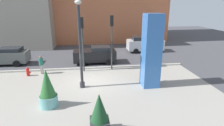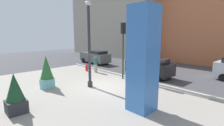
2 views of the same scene
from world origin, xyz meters
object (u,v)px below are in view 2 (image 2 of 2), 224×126
(traffic_light_far_side, at_px, (123,42))
(fire_hydrant, at_px, (87,68))
(lamp_post, at_px, (89,47))
(car_curb_west, at_px, (150,67))
(potted_plant_curbside, at_px, (47,73))
(potted_plant_by_pillar, at_px, (15,94))
(car_intersection, at_px, (95,57))
(traffic_light_corner, at_px, (150,42))
(pedestrian_on_sidewalk, at_px, (96,63))
(art_pillar_blue, at_px, (143,60))

(traffic_light_far_side, bearing_deg, fire_hydrant, -173.44)
(lamp_post, relative_size, car_curb_west, 1.44)
(potted_plant_curbside, xyz_separation_m, fire_hydrant, (-2.67, 5.29, -0.71))
(potted_plant_by_pillar, relative_size, car_curb_west, 0.48)
(fire_hydrant, bearing_deg, potted_plant_by_pillar, -55.58)
(potted_plant_by_pillar, relative_size, car_intersection, 0.44)
(potted_plant_curbside, bearing_deg, car_curb_west, 68.80)
(traffic_light_far_side, bearing_deg, traffic_light_corner, 5.01)
(traffic_light_corner, bearing_deg, potted_plant_curbside, -127.03)
(fire_hydrant, relative_size, pedestrian_on_sidewalk, 0.46)
(fire_hydrant, xyz_separation_m, traffic_light_corner, (7.23, 0.76, 2.90))
(art_pillar_blue, height_order, fire_hydrant, art_pillar_blue)
(fire_hydrant, height_order, traffic_light_far_side, traffic_light_far_side)
(fire_hydrant, bearing_deg, lamp_post, -32.23)
(potted_plant_curbside, bearing_deg, pedestrian_on_sidewalk, 105.84)
(art_pillar_blue, distance_m, traffic_light_far_side, 6.18)
(potted_plant_curbside, relative_size, pedestrian_on_sidewalk, 1.43)
(art_pillar_blue, relative_size, car_intersection, 1.13)
(art_pillar_blue, xyz_separation_m, car_curb_west, (-3.69, 6.12, -1.74))
(car_intersection, bearing_deg, car_curb_west, -4.05)
(potted_plant_curbside, distance_m, potted_plant_by_pillar, 3.93)
(potted_plant_by_pillar, distance_m, traffic_light_corner, 9.24)
(potted_plant_by_pillar, xyz_separation_m, car_curb_west, (0.35, 10.90, -0.10))
(traffic_light_corner, bearing_deg, car_curb_west, 123.25)
(car_curb_west, bearing_deg, pedestrian_on_sidewalk, -152.01)
(pedestrian_on_sidewalk, bearing_deg, fire_hydrant, -161.84)
(traffic_light_far_side, distance_m, pedestrian_on_sidewalk, 4.28)
(art_pillar_blue, bearing_deg, car_curb_west, 121.11)
(potted_plant_by_pillar, bearing_deg, potted_plant_curbside, 135.98)
(traffic_light_far_side, height_order, traffic_light_corner, traffic_light_corner)
(fire_hydrant, distance_m, car_curb_west, 6.53)
(traffic_light_far_side, height_order, pedestrian_on_sidewalk, traffic_light_far_side)
(pedestrian_on_sidewalk, bearing_deg, potted_plant_by_pillar, -62.14)
(traffic_light_far_side, relative_size, car_curb_west, 1.13)
(potted_plant_by_pillar, xyz_separation_m, pedestrian_on_sidewalk, (-4.42, 8.37, -0.07))
(art_pillar_blue, xyz_separation_m, car_intersection, (-12.62, 6.75, -1.74))
(fire_hydrant, bearing_deg, traffic_light_far_side, 6.56)
(fire_hydrant, bearing_deg, potted_plant_curbside, -63.22)
(traffic_light_far_side, relative_size, car_intersection, 1.03)
(art_pillar_blue, distance_m, car_intersection, 14.42)
(potted_plant_by_pillar, height_order, traffic_light_far_side, traffic_light_far_side)
(traffic_light_far_side, bearing_deg, car_intersection, 159.00)
(car_intersection, bearing_deg, potted_plant_by_pillar, -53.34)
(potted_plant_curbside, bearing_deg, car_intersection, 123.19)
(lamp_post, height_order, pedestrian_on_sidewalk, lamp_post)
(potted_plant_curbside, xyz_separation_m, car_curb_west, (3.17, 8.17, -0.21))
(car_curb_west, relative_size, car_intersection, 0.92)
(traffic_light_far_side, bearing_deg, potted_plant_curbside, -108.99)
(traffic_light_corner, height_order, car_intersection, traffic_light_corner)
(art_pillar_blue, xyz_separation_m, traffic_light_far_side, (-4.86, 3.77, 0.59))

